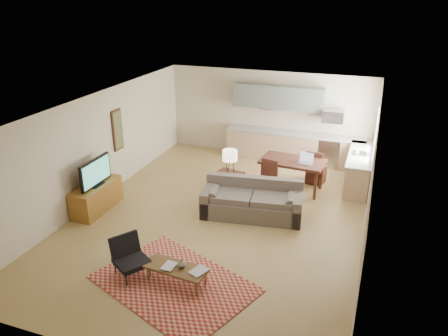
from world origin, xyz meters
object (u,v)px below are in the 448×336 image
at_px(coffee_table, 176,275).
at_px(console_table, 230,186).
at_px(tv_credenza, 97,197).
at_px(sofa, 252,199).
at_px(dining_table, 292,175).
at_px(armchair, 132,258).

xyz_separation_m(coffee_table, console_table, (-0.20, 3.56, 0.20)).
distance_m(tv_credenza, console_table, 3.29).
xyz_separation_m(sofa, dining_table, (0.58, 1.77, -0.01)).
height_order(armchair, console_table, armchair).
xyz_separation_m(sofa, tv_credenza, (-3.64, -0.99, -0.09)).
height_order(coffee_table, dining_table, dining_table).
bearing_deg(tv_credenza, armchair, -42.78).
relative_size(console_table, dining_table, 0.46).
xyz_separation_m(armchair, tv_credenza, (-2.19, 2.02, -0.05)).
bearing_deg(coffee_table, armchair, -170.12).
bearing_deg(dining_table, tv_credenza, -142.30).
distance_m(coffee_table, console_table, 3.57).
bearing_deg(dining_table, coffee_table, -99.27).
height_order(sofa, dining_table, sofa).
relative_size(sofa, coffee_table, 2.09).
xyz_separation_m(sofa, console_table, (-0.78, 0.62, -0.05)).
distance_m(sofa, tv_credenza, 3.77).
bearing_deg(armchair, sofa, 7.21).
relative_size(coffee_table, console_table, 1.54).
height_order(coffee_table, console_table, console_table).
height_order(coffee_table, tv_credenza, tv_credenza).
relative_size(armchair, dining_table, 0.46).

